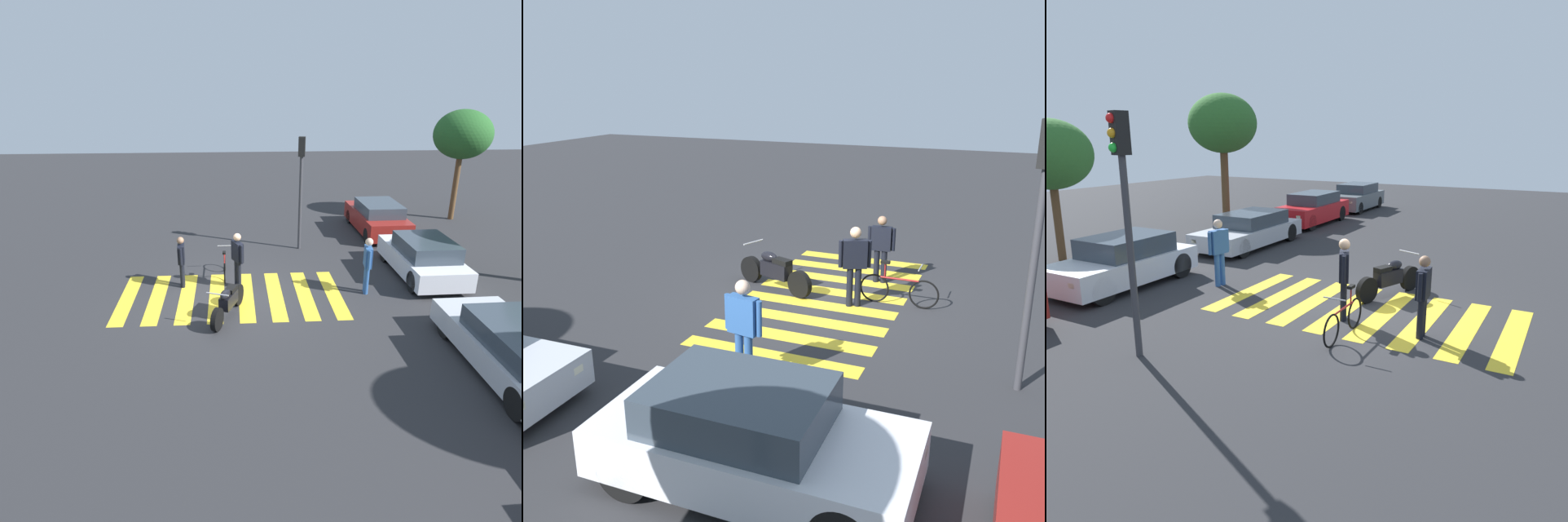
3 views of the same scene
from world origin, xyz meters
The scene contains 12 objects.
ground_plane centered at (0.00, 0.00, 0.00)m, with size 60.00×60.00×0.00m, color #2B2B2D.
police_motorcycle centered at (1.30, -0.09, 0.46)m, with size 2.13×1.02×1.03m.
leaning_bicycle centered at (-1.61, -0.21, 0.37)m, with size 1.74×0.46×0.99m.
officer_on_foot centered at (-0.86, -1.54, 0.94)m, with size 0.67×0.23×1.66m.
officer_by_motorcycle centered at (-0.71, 0.22, 1.03)m, with size 0.65×0.39×1.79m.
pedestrian_bystander centered at (-0.02, 4.16, 1.03)m, with size 0.70×0.27×1.78m.
crosswalk_stripes centered at (0.00, 0.00, 0.00)m, with size 3.47×6.75×0.01m.
car_maroon_wagon centered at (-6.08, 6.29, 0.65)m, with size 4.15×1.85×1.35m.
car_white_van centered at (-1.24, 6.41, 0.64)m, with size 3.97×1.86×1.33m.
car_silver_sedan centered at (4.38, 6.34, 0.60)m, with size 4.63×1.92×1.23m.
traffic_light_pole centered at (-4.21, 2.67, 2.86)m, with size 0.35×0.29×4.27m.
street_tree_near centered at (-7.85, 10.41, 3.86)m, with size 2.54×2.54×4.97m.
Camera 1 is at (13.12, 0.07, 6.26)m, focal length 32.56 mm.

